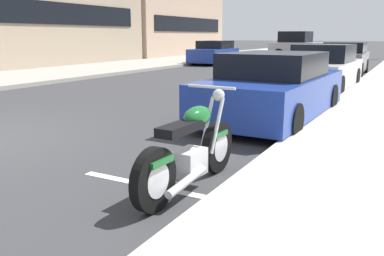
% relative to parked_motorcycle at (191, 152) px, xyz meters
% --- Properties ---
extents(sidewalk_far_curb, '(120.00, 5.00, 0.14)m').
position_rel_parked_motorcycle_xyz_m(sidewalk_far_curb, '(11.83, 11.74, -0.36)').
color(sidewalk_far_curb, gray).
rests_on(sidewalk_far_curb, ground).
extents(parking_stall_stripe, '(0.12, 2.20, 0.01)m').
position_rel_parked_motorcycle_xyz_m(parking_stall_stripe, '(-0.17, 0.30, -0.43)').
color(parking_stall_stripe, silver).
rests_on(parking_stall_stripe, ground).
extents(parked_motorcycle, '(2.03, 0.62, 1.12)m').
position_rel_parked_motorcycle_xyz_m(parked_motorcycle, '(0.00, 0.00, 0.00)').
color(parked_motorcycle, black).
rests_on(parked_motorcycle, ground).
extents(parked_car_at_intersection, '(4.56, 1.97, 1.37)m').
position_rel_parked_motorcycle_xyz_m(parked_car_at_intersection, '(4.25, 0.36, 0.21)').
color(parked_car_at_intersection, navy).
rests_on(parked_car_at_intersection, ground).
extents(parked_car_mid_block, '(4.53, 1.88, 1.43)m').
position_rel_parked_motorcycle_xyz_m(parked_car_mid_block, '(9.60, 0.43, 0.23)').
color(parked_car_mid_block, silver).
rests_on(parked_car_mid_block, ground).
extents(parked_car_near_corner, '(4.39, 1.90, 1.41)m').
position_rel_parked_motorcycle_xyz_m(parked_car_near_corner, '(15.43, 0.63, 0.24)').
color(parked_car_near_corner, '#4C515B').
rests_on(parked_car_near_corner, ground).
extents(crossing_truck, '(2.49, 5.52, 1.99)m').
position_rel_parked_motorcycle_xyz_m(crossing_truck, '(26.76, 5.05, 0.48)').
color(crossing_truck, '#B7B7BC').
rests_on(crossing_truck, ground).
extents(car_opposite_curb, '(4.43, 2.07, 1.39)m').
position_rel_parked_motorcycle_xyz_m(car_opposite_curb, '(18.77, 8.61, 0.23)').
color(car_opposite_curb, navy).
rests_on(car_opposite_curb, ground).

